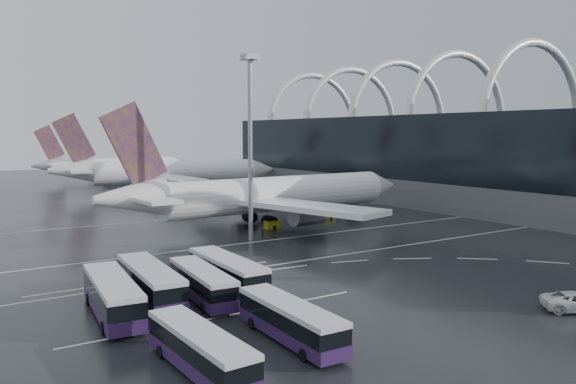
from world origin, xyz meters
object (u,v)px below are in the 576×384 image
gse_cart_belly_c (272,225)px  airliner_main (265,196)px  airliner_gate_b (165,173)px  bus_row_near_d (227,272)px  airliner_gate_c (111,167)px  bus_row_far_a (200,349)px  floodlight_mast (250,125)px  gse_cart_belly_b (348,210)px  bus_row_near_c (202,283)px  gse_cart_belly_d (361,212)px  bus_row_near_b (150,282)px  bus_row_near_a (112,295)px  bus_row_far_c (290,320)px  gse_cart_belly_a (329,215)px

gse_cart_belly_c → airliner_main: bearing=78.3°
airliner_main → airliner_gate_b: 62.83m
airliner_gate_b → bus_row_near_d: size_ratio=4.56×
airliner_gate_c → bus_row_far_a: size_ratio=4.36×
floodlight_mast → airliner_main: bearing=50.8°
bus_row_near_d → gse_cart_belly_b: 58.76m
airliner_gate_b → airliner_gate_c: size_ratio=1.16×
bus_row_near_c → gse_cart_belly_d: size_ratio=6.53×
bus_row_near_b → bus_row_near_d: bus_row_near_b is taller
airliner_gate_b → bus_row_near_a: (-41.87, -97.53, -3.46)m
airliner_main → bus_row_far_c: 55.39m
gse_cart_belly_b → bus_row_far_c: bearing=-132.7°
airliner_gate_b → bus_row_near_b: bearing=-101.8°
airliner_gate_b → bus_row_far_c: 115.67m
bus_row_near_a → bus_row_far_c: bus_row_near_a is taller
gse_cart_belly_c → gse_cart_belly_a: bearing=14.7°
bus_row_near_d → gse_cart_belly_c: (23.15, 28.93, -1.12)m
airliner_main → bus_row_far_a: (-34.78, -50.06, -3.59)m
gse_cart_belly_a → gse_cart_belly_c: (-15.03, -3.93, 0.05)m
bus_row_near_d → floodlight_mast: floodlight_mast is taller
gse_cart_belly_b → bus_row_far_a: bearing=-136.4°
bus_row_near_b → bus_row_far_c: bus_row_near_b is taller
bus_row_near_a → gse_cart_belly_b: bearing=-50.3°
floodlight_mast → gse_cart_belly_b: floodlight_mast is taller
bus_row_far_c → gse_cart_belly_d: 69.54m
bus_row_far_c → bus_row_far_a: bearing=102.2°
bus_row_near_c → gse_cart_belly_b: bus_row_near_c is taller
gse_cart_belly_a → gse_cart_belly_d: 8.44m
bus_row_near_b → floodlight_mast: (23.14, 21.49, 15.42)m
airliner_main → bus_row_near_b: bearing=-137.2°
airliner_main → bus_row_near_c: (-27.69, -34.76, -3.52)m
gse_cart_belly_a → gse_cart_belly_c: 15.54m
airliner_gate_b → bus_row_near_d: 99.75m
airliner_gate_c → bus_row_near_b: size_ratio=3.74×
bus_row_near_b → bus_row_near_a: bearing=123.8°
airliner_gate_b → gse_cart_belly_c: bearing=-85.7°
bus_row_near_c → bus_row_near_d: size_ratio=0.94×
bus_row_far_a → bus_row_far_c: 8.42m
bus_row_near_b → gse_cart_belly_a: bus_row_near_b is taller
airliner_main → bus_row_far_a: airliner_main is taller
bus_row_near_b → gse_cart_belly_a: (46.35, 32.69, -1.24)m
bus_row_near_b → gse_cart_belly_b: bus_row_near_b is taller
bus_row_near_a → gse_cart_belly_b: (58.34, 38.97, -1.24)m
bus_row_near_a → gse_cart_belly_d: 68.96m
airliner_gate_b → gse_cart_belly_a: size_ratio=26.24×
bus_row_near_d → bus_row_near_a: bearing=101.6°
bus_row_near_a → floodlight_mast: (27.42, 23.95, 15.43)m
bus_row_near_a → gse_cart_belly_d: (59.06, 35.57, -1.33)m
bus_row_far_a → gse_cart_belly_b: bus_row_far_a is taller
gse_cart_belly_b → gse_cart_belly_c: bearing=-161.2°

